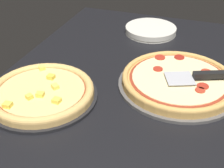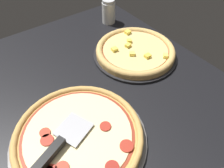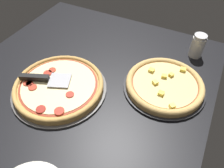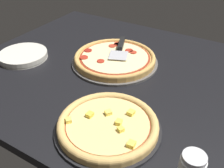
{
  "view_description": "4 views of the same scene",
  "coord_description": "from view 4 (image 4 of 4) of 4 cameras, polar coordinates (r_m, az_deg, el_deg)",
  "views": [
    {
      "loc": [
        -83.54,
        -13.41,
        55.36
      ],
      "look_at": [
        -7.64,
        13.11,
        3.0
      ],
      "focal_mm": 50.0,
      "sensor_mm": 36.0,
      "label": 1
    },
    {
      "loc": [
        33.41,
        -16.98,
        55.54
      ],
      "look_at": [
        -7.64,
        13.11,
        3.0
      ],
      "focal_mm": 35.0,
      "sensor_mm": 36.0,
      "label": 2
    },
    {
      "loc": [
        46.38,
        40.21,
        66.25
      ],
      "look_at": [
        -7.64,
        13.11,
        3.0
      ],
      "focal_mm": 35.0,
      "sensor_mm": 36.0,
      "label": 3
    },
    {
      "loc": [
        -49.78,
        82.49,
        58.06
      ],
      "look_at": [
        -7.64,
        13.11,
        3.0
      ],
      "focal_mm": 42.0,
      "sensor_mm": 36.0,
      "label": 4
    }
  ],
  "objects": [
    {
      "name": "plate_stack",
      "position": [
        1.28,
        -18.75,
        5.92
      ],
      "size": [
        21.86,
        21.86,
        2.8
      ],
      "color": "silver",
      "rests_on": "ground_plane"
    },
    {
      "name": "serving_spatula",
      "position": [
        1.22,
        1.9,
        8.24
      ],
      "size": [
        12.44,
        20.73,
        2.0
      ],
      "color": "#B7B7BC",
      "rests_on": "pizza_front"
    },
    {
      "name": "pizza_back",
      "position": [
        0.82,
        -0.88,
        -8.78
      ],
      "size": [
        31.48,
        31.48,
        3.33
      ],
      "color": "#DBAD60",
      "rests_on": "pizza_pan_back"
    },
    {
      "name": "pizza_pan_back",
      "position": [
        0.83,
        -0.87,
        -9.73
      ],
      "size": [
        33.48,
        33.48,
        1.0
      ],
      "primitive_type": "cylinder",
      "color": "black",
      "rests_on": "ground_plane"
    },
    {
      "name": "pizza_pan_front",
      "position": [
        1.18,
        0.61,
        4.83
      ],
      "size": [
        38.25,
        38.25,
        1.0
      ],
      "primitive_type": "cylinder",
      "color": "#565451",
      "rests_on": "ground_plane"
    },
    {
      "name": "ground_plane",
      "position": [
        1.13,
        0.14,
        2.3
      ],
      "size": [
        123.4,
        104.49,
        3.6
      ],
      "primitive_type": "cube",
      "color": "black"
    },
    {
      "name": "pizza_front",
      "position": [
        1.17,
        0.61,
        5.72
      ],
      "size": [
        35.95,
        35.95,
        2.98
      ],
      "color": "tan",
      "rests_on": "pizza_pan_front"
    }
  ]
}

